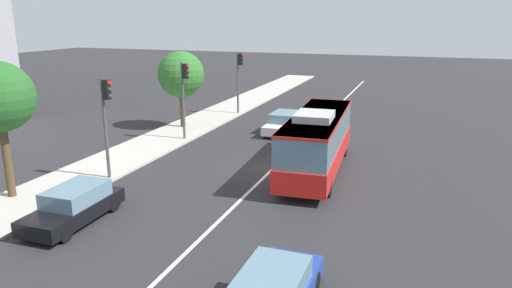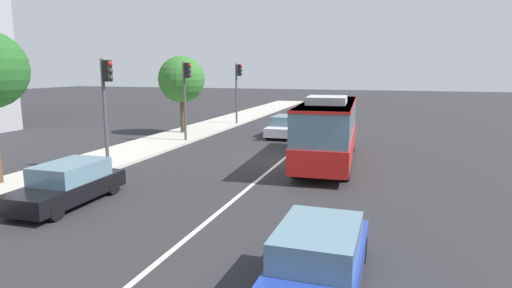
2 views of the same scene
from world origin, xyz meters
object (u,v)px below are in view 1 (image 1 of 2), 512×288
at_px(sedan_black, 74,205).
at_px(transit_bus, 317,139).
at_px(sedan_white, 284,123).
at_px(traffic_light_far_corner, 106,111).
at_px(street_tree_kerbside_centre, 181,75).
at_px(traffic_light_mid_block, 239,72).
at_px(traffic_light_near_corner, 184,88).

bearing_deg(sedan_black, transit_bus, 139.53).
height_order(sedan_white, traffic_light_far_corner, traffic_light_far_corner).
height_order(transit_bus, street_tree_kerbside_centre, street_tree_kerbside_centre).
relative_size(sedan_black, traffic_light_mid_block, 0.87).
distance_m(sedan_white, traffic_light_near_corner, 7.55).
xyz_separation_m(sedan_white, traffic_light_near_corner, (-4.32, 5.50, 2.84)).
relative_size(transit_bus, street_tree_kerbside_centre, 1.78).
xyz_separation_m(traffic_light_far_corner, street_tree_kerbside_centre, (11.42, 2.09, 0.42)).
xyz_separation_m(transit_bus, sedan_white, (7.80, 4.14, -1.09)).
relative_size(sedan_white, traffic_light_near_corner, 0.87).
xyz_separation_m(transit_bus, sedan_black, (-9.53, 7.77, -1.09)).
xyz_separation_m(sedan_black, sedan_white, (17.33, -3.63, 0.00)).
bearing_deg(sedan_white, traffic_light_near_corner, -51.24).
relative_size(traffic_light_mid_block, traffic_light_far_corner, 1.00).
relative_size(transit_bus, sedan_black, 2.23).
relative_size(sedan_black, sedan_white, 1.00).
height_order(sedan_black, street_tree_kerbside_centre, street_tree_kerbside_centre).
bearing_deg(street_tree_kerbside_centre, traffic_light_far_corner, -169.62).
distance_m(sedan_black, traffic_light_near_corner, 13.45).
xyz_separation_m(transit_bus, traffic_light_near_corner, (3.48, 9.64, 1.75)).
bearing_deg(traffic_light_near_corner, traffic_light_far_corner, -86.19).
height_order(sedan_black, traffic_light_near_corner, traffic_light_near_corner).
distance_m(traffic_light_near_corner, street_tree_kerbside_centre, 3.70).
relative_size(transit_bus, traffic_light_mid_block, 1.95).
relative_size(sedan_white, traffic_light_far_corner, 0.87).
distance_m(sedan_black, traffic_light_mid_block, 22.51).
xyz_separation_m(sedan_black, traffic_light_far_corner, (4.72, 1.72, 2.84)).
height_order(transit_bus, sedan_white, transit_bus).
height_order(traffic_light_near_corner, traffic_light_mid_block, same).
relative_size(sedan_black, traffic_light_far_corner, 0.87).
bearing_deg(traffic_light_far_corner, traffic_light_mid_block, 88.64).
bearing_deg(street_tree_kerbside_centre, traffic_light_near_corner, -148.13).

